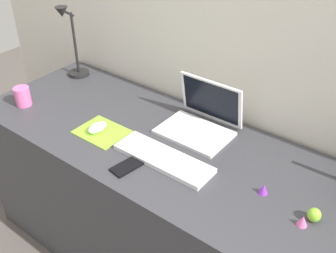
% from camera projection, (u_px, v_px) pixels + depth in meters
% --- Properties ---
extents(back_wall, '(2.98, 0.05, 1.55)m').
position_uv_depth(back_wall, '(212.00, 99.00, 1.89)').
color(back_wall, silver).
rests_on(back_wall, ground_plane).
extents(desk, '(1.78, 0.67, 0.74)m').
position_uv_depth(desk, '(163.00, 206.00, 1.87)').
color(desk, '#38383D').
rests_on(desk, ground_plane).
extents(laptop, '(0.30, 0.25, 0.21)m').
position_uv_depth(laptop, '(202.00, 118.00, 1.72)').
color(laptop, white).
rests_on(laptop, desk).
extents(keyboard, '(0.41, 0.13, 0.02)m').
position_uv_depth(keyboard, '(163.00, 158.00, 1.56)').
color(keyboard, white).
rests_on(keyboard, desk).
extents(mousepad, '(0.21, 0.17, 0.00)m').
position_uv_depth(mousepad, '(102.00, 132.00, 1.73)').
color(mousepad, '#8CDB33').
rests_on(mousepad, desk).
extents(mouse, '(0.06, 0.10, 0.03)m').
position_uv_depth(mouse, '(97.00, 127.00, 1.72)').
color(mouse, white).
rests_on(mouse, mousepad).
extents(cell_phone, '(0.08, 0.14, 0.01)m').
position_uv_depth(cell_phone, '(128.00, 166.00, 1.53)').
color(cell_phone, black).
rests_on(cell_phone, desk).
extents(desk_lamp, '(0.11, 0.14, 0.38)m').
position_uv_depth(desk_lamp, '(71.00, 44.00, 2.07)').
color(desk_lamp, black).
rests_on(desk_lamp, desk).
extents(coffee_mug, '(0.07, 0.07, 0.09)m').
position_uv_depth(coffee_mug, '(23.00, 96.00, 1.90)').
color(coffee_mug, pink).
rests_on(coffee_mug, desk).
extents(toy_figurine_pink, '(0.03, 0.03, 0.04)m').
position_uv_depth(toy_figurine_pink, '(303.00, 221.00, 1.28)').
color(toy_figurine_pink, pink).
rests_on(toy_figurine_pink, desk).
extents(toy_figurine_purple, '(0.03, 0.03, 0.04)m').
position_uv_depth(toy_figurine_purple, '(263.00, 189.00, 1.40)').
color(toy_figurine_purple, purple).
rests_on(toy_figurine_purple, desk).
extents(toy_figurine_lime, '(0.04, 0.04, 0.05)m').
position_uv_depth(toy_figurine_lime, '(314.00, 215.00, 1.29)').
color(toy_figurine_lime, '#8CDB33').
rests_on(toy_figurine_lime, desk).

